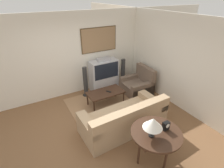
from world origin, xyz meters
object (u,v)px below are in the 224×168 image
coffee_table (106,93)px  speaker_tower_left (85,83)px  tv (104,75)px  table_lamp (153,123)px  console_table (156,135)px  mantel_clock (166,126)px  armchair (138,85)px  couch (124,119)px  speaker_tower_right (123,73)px

coffee_table → speaker_tower_left: 0.88m
tv → table_lamp: bearing=-101.4°
table_lamp → speaker_tower_left: bearing=91.7°
console_table → table_lamp: 0.41m
mantel_clock → coffee_table: bearing=93.3°
table_lamp → speaker_tower_left: (-0.09, 3.13, -0.55)m
armchair → table_lamp: table_lamp is taller
table_lamp → mantel_clock: 0.43m
couch → speaker_tower_right: bearing=-123.5°
console_table → speaker_tower_left: (-0.25, 3.11, -0.17)m
couch → coffee_table: (0.11, 1.23, 0.11)m
armchair → coffee_table: bearing=-82.4°
mantel_clock → couch: bearing=102.6°
couch → console_table: couch is taller
couch → armchair: size_ratio=2.30×
tv → console_table: size_ratio=1.18×
tv → speaker_tower_right: tv is taller
couch → coffee_table: bearing=-96.6°
mantel_clock → speaker_tower_left: bearing=98.4°
couch → speaker_tower_left: size_ratio=2.10×
mantel_clock → speaker_tower_left: 3.19m
console_table → coffee_table: bearing=88.1°
tv → console_table: bearing=-98.7°
coffee_table → table_lamp: table_lamp is taller
coffee_table → mantel_clock: (0.14, -2.33, 0.41)m
table_lamp → console_table: bearing=8.0°
tv → armchair: size_ratio=1.26×
coffee_table → mantel_clock: bearing=-86.7°
console_table → mantel_clock: (0.21, -0.02, 0.16)m
tv → speaker_tower_left: (-0.75, -0.10, -0.07)m
couch → speaker_tower_left: speaker_tower_left is taller
armchair → speaker_tower_right: (-0.18, 0.70, 0.21)m
couch → armchair: armchair is taller
mantel_clock → tv: bearing=85.0°
speaker_tower_left → tv: bearing=7.3°
couch → console_table: bearing=90.3°
mantel_clock → speaker_tower_right: size_ratio=0.17×
speaker_tower_left → speaker_tower_right: size_ratio=1.00×
armchair → coffee_table: 1.35m
tv → mantel_clock: tv is taller
couch → speaker_tower_right: size_ratio=2.10×
mantel_clock → speaker_tower_right: (1.03, 3.14, -0.33)m
table_lamp → speaker_tower_right: (1.40, 3.13, -0.55)m
couch → mantel_clock: 1.24m
speaker_tower_right → table_lamp: bearing=-114.0°
coffee_table → console_table: (-0.07, -2.30, 0.25)m
speaker_tower_left → couch: bearing=-83.9°
armchair → console_table: bearing=-27.6°
console_table → mantel_clock: size_ratio=5.65×
tv → speaker_tower_left: 0.75m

